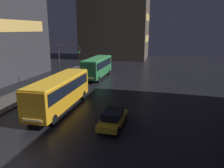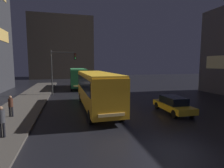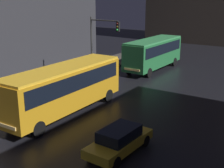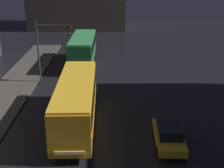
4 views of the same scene
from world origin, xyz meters
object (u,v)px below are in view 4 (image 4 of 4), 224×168
Objects in this scene: car_taxi at (169,134)px; traffic_light_main at (49,42)px; bus_near at (76,99)px; bus_far at (83,47)px.

car_taxi is 15.70m from traffic_light_main.
bus_near is 6.94m from car_taxi.
bus_near is at bearing 93.45° from bus_far.
car_taxi is at bearing -50.77° from traffic_light_main.
bus_near is 1.12× the size of bus_far.
traffic_light_main reaches higher than bus_near.
bus_near is 2.41× the size of car_taxi.
bus_far is at bearing -66.80° from car_taxi.
traffic_light_main is at bearing -70.44° from bus_near.
bus_near is at bearing -69.45° from traffic_light_main.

